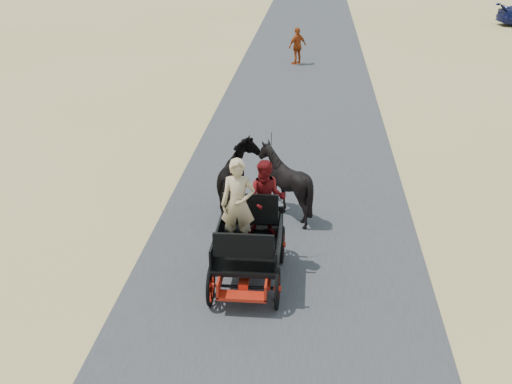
# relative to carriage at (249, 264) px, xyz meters

# --- Properties ---
(ground) EXTENTS (140.00, 140.00, 0.00)m
(ground) POSITION_rel_carriage_xyz_m (0.60, -0.08, -0.36)
(ground) COLOR tan
(road) EXTENTS (6.00, 140.00, 0.01)m
(road) POSITION_rel_carriage_xyz_m (0.60, -0.08, -0.35)
(road) COLOR #38383A
(road) RESTS_ON ground
(carriage) EXTENTS (1.30, 2.40, 0.72)m
(carriage) POSITION_rel_carriage_xyz_m (0.00, 0.00, 0.00)
(carriage) COLOR black
(carriage) RESTS_ON ground
(horse_left) EXTENTS (0.91, 2.01, 1.70)m
(horse_left) POSITION_rel_carriage_xyz_m (-0.55, 3.00, 0.49)
(horse_left) COLOR black
(horse_left) RESTS_ON ground
(horse_right) EXTENTS (1.37, 1.54, 1.70)m
(horse_right) POSITION_rel_carriage_xyz_m (0.55, 3.00, 0.49)
(horse_right) COLOR black
(horse_right) RESTS_ON ground
(driver_man) EXTENTS (0.66, 0.43, 1.80)m
(driver_man) POSITION_rel_carriage_xyz_m (-0.20, 0.05, 1.26)
(driver_man) COLOR tan
(driver_man) RESTS_ON carriage
(passenger_woman) EXTENTS (0.77, 0.60, 1.58)m
(passenger_woman) POSITION_rel_carriage_xyz_m (0.30, 0.60, 1.15)
(passenger_woman) COLOR #660C0F
(passenger_woman) RESTS_ON carriage
(pedestrian) EXTENTS (1.03, 0.99, 1.73)m
(pedestrian) POSITION_rel_carriage_xyz_m (0.31, 19.61, 0.50)
(pedestrian) COLOR #A43E12
(pedestrian) RESTS_ON ground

